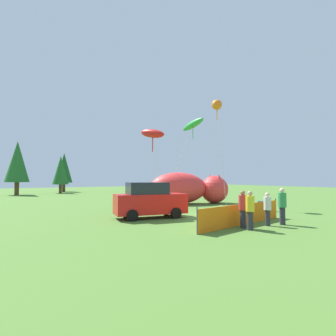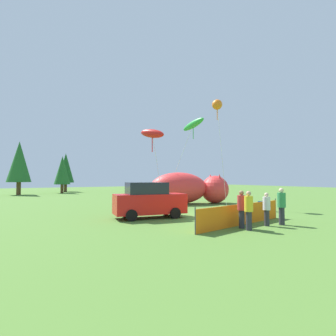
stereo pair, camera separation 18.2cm
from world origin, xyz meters
name	(u,v)px [view 2 (the right image)]	position (x,y,z in m)	size (l,w,h in m)	color
ground_plane	(215,216)	(0.00, 0.00, 0.00)	(120.00, 120.00, 0.00)	#4C752D
parked_car	(149,200)	(-3.87, 1.46, 1.05)	(4.46, 2.34, 2.14)	red
folding_chair	(261,206)	(3.38, -0.79, 0.50)	(0.66, 0.66, 0.85)	#1959A5
inflatable_cat	(188,189)	(3.18, 7.46, 1.35)	(7.77, 4.68, 2.93)	red
safety_fence	(242,214)	(-0.78, -3.06, 0.53)	(7.00, 1.34, 1.17)	orange
spectator_in_red_shirt	(267,208)	(0.04, -3.90, 0.91)	(0.36, 0.36, 1.67)	#2D2D38
spectator_in_white_shirt	(249,209)	(-1.58, -4.22, 0.98)	(0.39, 0.39, 1.80)	#2D2D38
spectator_in_black_shirt	(242,208)	(-1.48, -3.69, 0.98)	(0.39, 0.39, 1.80)	#2D2D38
spectator_in_blue_shirt	(282,205)	(0.95, -4.10, 1.03)	(0.41, 0.41, 1.89)	#2D2D38
kite_red_lizard	(152,134)	(-2.61, 3.53, 5.51)	(1.53, 1.99, 6.00)	silver
kite_green_fish	(193,125)	(2.79, 6.08, 7.17)	(2.27, 3.63, 7.82)	silver
kite_orange_flower	(217,105)	(3.71, 3.92, 8.55)	(1.07, 0.86, 9.02)	silver
horizon_tree_east	(66,168)	(-3.00, 36.36, 4.20)	(2.87, 2.87, 6.85)	brown
horizon_tree_west	(19,162)	(-10.28, 30.44, 4.74)	(3.24, 3.24, 7.72)	brown
horizon_tree_mid	(62,170)	(-4.23, 31.98, 3.65)	(2.49, 2.49, 5.95)	brown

